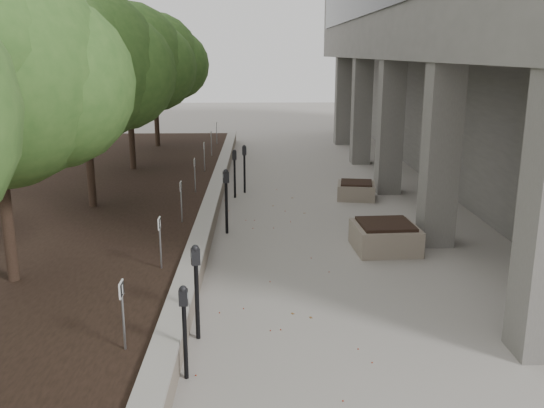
{
  "coord_description": "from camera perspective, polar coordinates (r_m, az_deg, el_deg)",
  "views": [
    {
      "loc": [
        -0.58,
        -6.53,
        4.19
      ],
      "look_at": [
        -0.28,
        6.08,
        0.92
      ],
      "focal_mm": 38.62,
      "sensor_mm": 36.0,
      "label": 1
    }
  ],
  "objects": [
    {
      "name": "crabapple_tree_4",
      "position": [
        20.01,
        -13.81,
        11.04
      ],
      "size": [
        4.6,
        4.0,
        5.44
      ],
      "primitive_type": null,
      "color": "#345F24",
      "rests_on": "planting_bed"
    },
    {
      "name": "parking_sign_8",
      "position": [
        25.31,
        -5.41,
        6.93
      ],
      "size": [
        0.04,
        0.22,
        0.96
      ],
      "primitive_type": null,
      "color": "black",
      "rests_on": "planting_bed"
    },
    {
      "name": "parking_meter_3",
      "position": [
        13.86,
        -4.47,
        0.24
      ],
      "size": [
        0.18,
        0.15,
        1.57
      ],
      "primitive_type": null,
      "rotation": [
        0.0,
        0.0,
        0.33
      ],
      "color": "black",
      "rests_on": "ground"
    },
    {
      "name": "parking_sign_3",
      "position": [
        10.71,
        -10.84,
        -3.76
      ],
      "size": [
        0.04,
        0.22,
        0.96
      ],
      "primitive_type": null,
      "color": "black",
      "rests_on": "planting_bed"
    },
    {
      "name": "parking_sign_4",
      "position": [
        13.56,
        -8.83,
        0.2
      ],
      "size": [
        0.04,
        0.22,
        0.96
      ],
      "primitive_type": null,
      "color": "black",
      "rests_on": "planting_bed"
    },
    {
      "name": "parking_meter_1",
      "position": [
        7.87,
        -8.5,
        -12.3
      ],
      "size": [
        0.13,
        0.1,
        1.32
      ],
      "primitive_type": null,
      "rotation": [
        0.0,
        0.0,
        -0.04
      ],
      "color": "black",
      "rests_on": "ground"
    },
    {
      "name": "parking_meter_5",
      "position": [
        17.95,
        -2.7,
        3.43
      ],
      "size": [
        0.16,
        0.12,
        1.49
      ],
      "primitive_type": null,
      "rotation": [
        0.0,
        0.0,
        0.11
      ],
      "color": "black",
      "rests_on": "ground"
    },
    {
      "name": "parking_meter_4",
      "position": [
        17.35,
        -3.66,
        2.96
      ],
      "size": [
        0.15,
        0.11,
        1.45
      ],
      "primitive_type": null,
      "rotation": [
        0.0,
        0.0,
        -0.08
      ],
      "color": "black",
      "rests_on": "ground"
    },
    {
      "name": "parking_sign_5",
      "position": [
        16.46,
        -7.53,
        2.78
      ],
      "size": [
        0.04,
        0.22,
        0.96
      ],
      "primitive_type": null,
      "color": "black",
      "rests_on": "planting_bed"
    },
    {
      "name": "parking_sign_6",
      "position": [
        19.4,
        -6.61,
        4.59
      ],
      "size": [
        0.04,
        0.22,
        0.96
      ],
      "primitive_type": null,
      "color": "black",
      "rests_on": "planting_bed"
    },
    {
      "name": "retaining_wall",
      "position": [
        16.07,
        -5.77,
        0.25
      ],
      "size": [
        0.39,
        26.0,
        0.5
      ],
      "primitive_type": null,
      "color": "gray",
      "rests_on": "ground"
    },
    {
      "name": "parking_meter_2",
      "position": [
        8.84,
        -7.35,
        -8.54
      ],
      "size": [
        0.17,
        0.14,
        1.49
      ],
      "primitive_type": null,
      "rotation": [
        0.0,
        0.0,
        0.27
      ],
      "color": "black",
      "rests_on": "ground"
    },
    {
      "name": "planter_front",
      "position": [
        13.02,
        10.96,
        -3.09
      ],
      "size": [
        1.41,
        1.41,
        0.62
      ],
      "primitive_type": null,
      "rotation": [
        0.0,
        0.0,
        0.06
      ],
      "color": "gray",
      "rests_on": "ground"
    },
    {
      "name": "parking_sign_7",
      "position": [
        22.35,
        -5.93,
        5.91
      ],
      "size": [
        0.04,
        0.22,
        0.96
      ],
      "primitive_type": null,
      "color": "black",
      "rests_on": "planting_bed"
    },
    {
      "name": "ground",
      "position": [
        7.78,
        3.29,
        -18.09
      ],
      "size": [
        90.0,
        90.0,
        0.0
      ],
      "primitive_type": "plane",
      "color": "gray",
      "rests_on": "ground"
    },
    {
      "name": "berry_scatter",
      "position": [
        12.27,
        0.96,
        -5.39
      ],
      "size": [
        3.3,
        14.1,
        0.02
      ],
      "primitive_type": null,
      "color": "maroon",
      "rests_on": "ground"
    },
    {
      "name": "planting_bed",
      "position": [
        16.77,
        -18.39,
        -0.0
      ],
      "size": [
        7.0,
        26.0,
        0.4
      ],
      "primitive_type": "cube",
      "color": "black",
      "rests_on": "ground"
    },
    {
      "name": "crabapple_tree_5",
      "position": [
        24.91,
        -11.37,
        11.78
      ],
      "size": [
        4.6,
        4.0,
        5.44
      ],
      "primitive_type": null,
      "color": "#345F24",
      "rests_on": "planting_bed"
    },
    {
      "name": "parking_sign_2",
      "position": [
        7.97,
        -14.31,
        -10.52
      ],
      "size": [
        0.04,
        0.22,
        0.96
      ],
      "primitive_type": null,
      "color": "black",
      "rests_on": "planting_bed"
    },
    {
      "name": "planter_back",
      "position": [
        17.49,
        8.2,
        1.35
      ],
      "size": [
        1.24,
        1.24,
        0.5
      ],
      "primitive_type": null,
      "rotation": [
        0.0,
        0.0,
        -0.16
      ],
      "color": "gray",
      "rests_on": "ground"
    },
    {
      "name": "crabapple_tree_3",
      "position": [
        15.17,
        -17.79,
        9.79
      ],
      "size": [
        4.6,
        4.0,
        5.44
      ],
      "primitive_type": null,
      "color": "#345F24",
      "rests_on": "planting_bed"
    }
  ]
}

